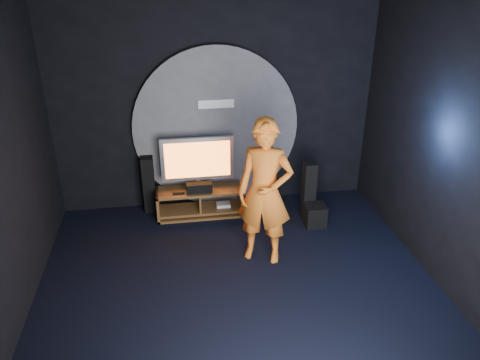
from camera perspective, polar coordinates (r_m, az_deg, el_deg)
name	(u,v)px	position (r m, az deg, el deg)	size (l,w,h in m)	color
floor	(241,294)	(5.93, 0.07, -13.73)	(5.00, 5.00, 0.00)	black
back_wall	(215,100)	(7.34, -3.04, 9.72)	(5.00, 0.04, 3.50)	black
front_wall	(307,331)	(2.94, 8.15, -17.74)	(5.00, 0.04, 3.50)	black
right_wall	(456,150)	(5.91, 24.83, 3.31)	(0.04, 5.00, 3.50)	black
wall_disc_panel	(216,129)	(7.42, -2.91, 6.28)	(2.60, 0.11, 2.60)	#515156
media_console	(200,204)	(7.49, -4.90, -2.88)	(1.34, 0.45, 0.45)	brown
tv	(197,161)	(7.24, -5.20, 2.33)	(1.13, 0.22, 0.84)	silver
center_speaker	(199,188)	(7.25, -4.99, -0.94)	(0.40, 0.15, 0.15)	black
remote	(179,194)	(7.25, -7.49, -1.66)	(0.18, 0.05, 0.02)	black
tower_speaker_left	(149,184)	(7.59, -11.06, -0.54)	(0.19, 0.21, 0.94)	black
tower_speaker_right	(309,191)	(7.34, 8.35, -1.29)	(0.19, 0.21, 0.94)	black
subwoofer	(315,215)	(7.28, 9.10, -4.24)	(0.31, 0.31, 0.34)	black
player	(265,193)	(6.06, 3.03, -1.53)	(0.72, 0.48, 1.99)	orange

